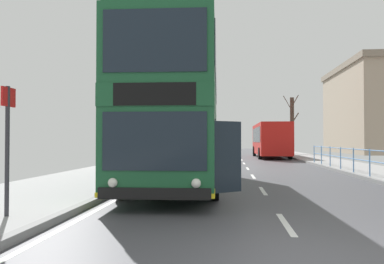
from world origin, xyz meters
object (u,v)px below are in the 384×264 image
at_px(background_bus_far_lane, 270,139).
at_px(background_building_00, 384,109).
at_px(bus_stop_sign_near, 8,135).
at_px(bare_tree_far_00, 292,125).
at_px(double_decker_bus_main, 179,116).

xyz_separation_m(background_bus_far_lane, background_building_00, (15.35, 14.27, 3.79)).
bearing_deg(background_bus_far_lane, background_building_00, 42.91).
bearing_deg(bus_stop_sign_near, bare_tree_far_00, 72.92).
height_order(bare_tree_far_00, background_building_00, background_building_00).
relative_size(bare_tree_far_00, background_building_00, 0.34).
height_order(bus_stop_sign_near, background_building_00, background_building_00).
xyz_separation_m(background_bus_far_lane, bare_tree_far_00, (2.89, 5.94, 1.55)).
height_order(background_bus_far_lane, bus_stop_sign_near, background_bus_far_lane).
relative_size(double_decker_bus_main, bus_stop_sign_near, 4.44).
height_order(double_decker_bus_main, bare_tree_far_00, bare_tree_far_00).
relative_size(background_bus_far_lane, bus_stop_sign_near, 4.43).
relative_size(bus_stop_sign_near, bare_tree_far_00, 0.39).
bearing_deg(background_building_00, bus_stop_sign_near, -118.16).
bearing_deg(double_decker_bus_main, bus_stop_sign_near, -111.40).
bearing_deg(bare_tree_far_00, background_building_00, 33.77).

